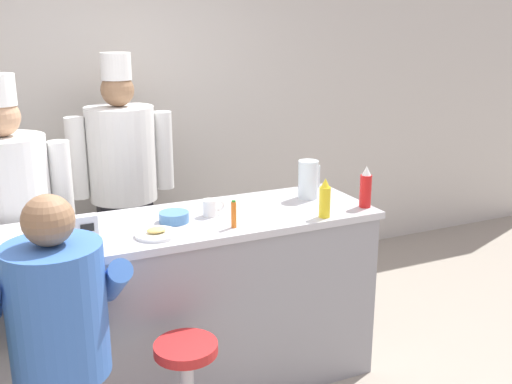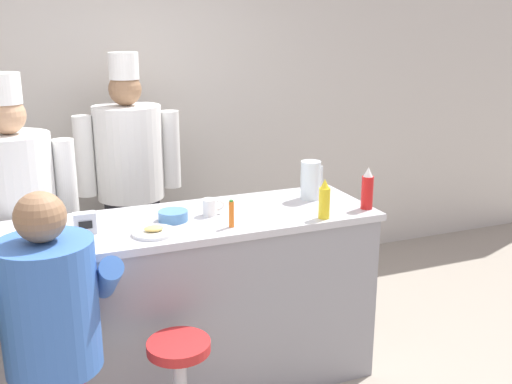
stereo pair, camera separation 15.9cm
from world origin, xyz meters
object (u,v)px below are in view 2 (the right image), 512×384
hot_sauce_bottle_orange (231,214)px  coffee_mug_white (211,207)px  ketchup_bottle_red (367,189)px  napkin_dispenser_chrome (85,223)px  cereal_bowl (173,216)px  diner_seated_blue (50,310)px  mustard_bottle_yellow (324,200)px  cook_in_whites_far (130,175)px  empty_stool_round (180,380)px  cook_in_whites_near (17,213)px  water_pitcher_clear (311,180)px  breakfast_plate (154,232)px

hot_sauce_bottle_orange → coffee_mug_white: (-0.04, 0.24, -0.02)m
ketchup_bottle_red → napkin_dispenser_chrome: 1.58m
cereal_bowl → diner_seated_blue: (-0.69, -0.53, -0.18)m
diner_seated_blue → coffee_mug_white: bearing=30.9°
napkin_dispenser_chrome → diner_seated_blue: diner_seated_blue is taller
mustard_bottle_yellow → cook_in_whites_far: bearing=120.1°
mustard_bottle_yellow → cereal_bowl: bearing=160.8°
cereal_bowl → empty_stool_round: bearing=-103.8°
hot_sauce_bottle_orange → diner_seated_blue: size_ratio=0.10×
cook_in_whites_near → cereal_bowl: bearing=-38.0°
ketchup_bottle_red → napkin_dispenser_chrome: (-1.57, 0.18, -0.06)m
ketchup_bottle_red → cereal_bowl: bearing=169.1°
water_pitcher_clear → coffee_mug_white: water_pitcher_clear is taller
hot_sauce_bottle_orange → cook_in_whites_near: size_ratio=0.08×
ketchup_bottle_red → cereal_bowl: (-1.10, 0.21, -0.09)m
napkin_dispenser_chrome → coffee_mug_white: bearing=3.9°
cereal_bowl → coffee_mug_white: 0.22m
hot_sauce_bottle_orange → napkin_dispenser_chrome: bearing=165.5°
napkin_dispenser_chrome → hot_sauce_bottle_orange: bearing=-14.5°
cook_in_whites_far → cereal_bowl: bearing=-88.8°
napkin_dispenser_chrome → cook_in_whites_near: bearing=116.2°
mustard_bottle_yellow → cook_in_whites_far: cook_in_whites_far is taller
ketchup_bottle_red → diner_seated_blue: bearing=-169.9°
cereal_bowl → napkin_dispenser_chrome: 0.47m
cook_in_whites_near → coffee_mug_white: bearing=-30.7°
empty_stool_round → cook_in_whites_near: (-0.65, 1.18, 0.57)m
napkin_dispenser_chrome → breakfast_plate: bearing=-23.7°
coffee_mug_white → cook_in_whites_near: bearing=149.3°
ketchup_bottle_red → water_pitcher_clear: ketchup_bottle_red is taller
hot_sauce_bottle_orange → diner_seated_blue: (-0.95, -0.31, -0.23)m
ketchup_bottle_red → breakfast_plate: 1.25m
water_pitcher_clear → cook_in_whites_far: 1.38m
cereal_bowl → napkin_dispenser_chrome: bearing=-176.3°
hot_sauce_bottle_orange → water_pitcher_clear: water_pitcher_clear is taller
hot_sauce_bottle_orange → cook_in_whites_far: cook_in_whites_far is taller
coffee_mug_white → empty_stool_round: 0.95m
mustard_bottle_yellow → napkin_dispenser_chrome: bearing=169.1°
cereal_bowl → ketchup_bottle_red: bearing=-10.9°
mustard_bottle_yellow → cook_in_whites_near: bearing=150.5°
mustard_bottle_yellow → napkin_dispenser_chrome: 1.28m
cook_in_whites_far → diner_seated_blue: bearing=-112.1°
coffee_mug_white → water_pitcher_clear: bearing=6.5°
water_pitcher_clear → empty_stool_round: size_ratio=0.37×
water_pitcher_clear → diner_seated_blue: (-1.58, -0.62, -0.27)m
ketchup_bottle_red → empty_stool_round: ketchup_bottle_red is taller
cook_in_whites_near → diner_seated_blue: bearing=-85.3°
water_pitcher_clear → cook_in_whites_near: cook_in_whites_near is taller
empty_stool_round → mustard_bottle_yellow: bearing=17.6°
hot_sauce_bottle_orange → empty_stool_round: (-0.40, -0.35, -0.69)m
hot_sauce_bottle_orange → napkin_dispenser_chrome: (-0.73, 0.19, -0.02)m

